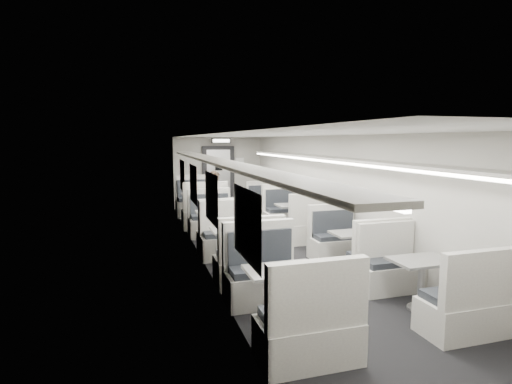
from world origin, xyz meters
TOP-DOWN VIEW (x-y plane):
  - room at (0.00, 0.00)m, footprint 3.24×12.24m
  - booth_left_a at (-1.00, 3.69)m, footprint 1.15×2.32m
  - booth_left_b at (-1.00, 1.15)m, footprint 1.04×2.12m
  - booth_left_c at (-1.00, -0.72)m, footprint 1.06×2.14m
  - booth_left_d at (-1.00, -3.04)m, footprint 1.06×2.15m
  - booth_right_a at (1.00, 3.30)m, footprint 0.96×1.95m
  - booth_right_b at (1.00, 1.47)m, footprint 1.05×2.14m
  - booth_right_c at (1.00, -1.33)m, footprint 0.97×1.96m
  - booth_right_d at (1.00, -3.08)m, footprint 0.99×2.02m
  - passenger at (-0.69, 2.82)m, footprint 0.60×0.44m
  - window_a at (-1.49, 3.40)m, footprint 0.02×1.18m
  - window_b at (-1.49, 1.20)m, footprint 0.02×1.18m
  - window_c at (-1.49, -1.00)m, footprint 0.02×1.18m
  - window_d at (-1.49, -3.20)m, footprint 0.02×1.18m
  - luggage_rack_left at (-1.24, -0.30)m, footprint 0.46×10.40m
  - luggage_rack_right at (1.24, -0.30)m, footprint 0.46×10.40m
  - vestibule_door at (0.00, 5.93)m, footprint 1.10×0.13m
  - exit_sign at (0.00, 5.44)m, footprint 0.62×0.12m
  - wall_notice at (0.75, 5.92)m, footprint 0.32×0.02m

SIDE VIEW (x-z plane):
  - booth_right_a at x=1.00m, z-range -0.17..0.87m
  - booth_right_c at x=1.00m, z-range -0.17..0.87m
  - booth_right_d at x=1.00m, z-range -0.18..0.90m
  - booth_left_b at x=-1.00m, z-range -0.19..0.94m
  - booth_right_b at x=1.00m, z-range -0.19..0.95m
  - booth_left_c at x=-1.00m, z-range -0.19..0.96m
  - booth_left_d at x=-1.00m, z-range -0.19..0.96m
  - booth_left_a at x=-1.00m, z-range -0.21..1.04m
  - passenger at x=-0.69m, z-range 0.00..1.51m
  - vestibule_door at x=0.00m, z-range -0.01..2.09m
  - room at x=0.00m, z-range -0.12..2.52m
  - window_a at x=-1.49m, z-range 0.93..1.77m
  - window_b at x=-1.49m, z-range 0.93..1.77m
  - window_c at x=-1.49m, z-range 0.93..1.77m
  - window_d at x=-1.49m, z-range 0.93..1.77m
  - wall_notice at x=0.75m, z-range 1.30..1.70m
  - luggage_rack_left at x=-1.24m, z-range 1.87..1.96m
  - luggage_rack_right at x=1.24m, z-range 1.87..1.96m
  - exit_sign at x=0.00m, z-range 2.20..2.36m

